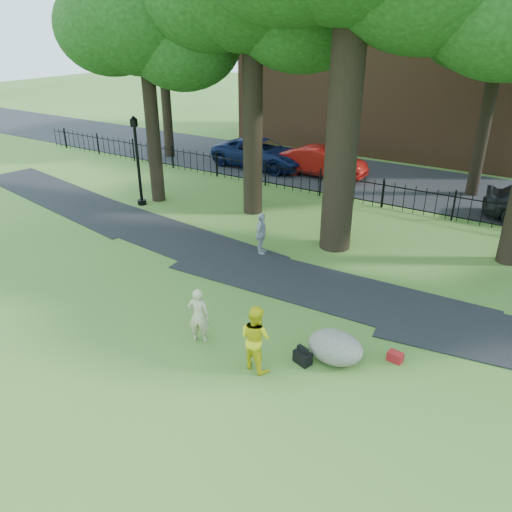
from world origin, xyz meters
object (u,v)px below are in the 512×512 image
Objects in this scene: boulder at (335,345)px; lamppost at (138,162)px; red_sedan at (323,162)px; man at (255,338)px; woman at (199,315)px.

lamppost reaches higher than boulder.
boulder is 15.89m from red_sedan.
boulder is (1.47, 1.29, -0.43)m from man.
man is 12.72m from lamppost.
man is 0.36× the size of red_sedan.
woman is 0.33× the size of red_sedan.
woman is 1.81m from man.
woman is at bearing 5.78° from man.
man is 0.42× the size of lamppost.
boulder is (3.27, 1.13, -0.35)m from woman.
man is at bearing -51.91° from lamppost.
boulder is at bearing -127.88° from man.
boulder is at bearing 177.08° from woman.
boulder is at bearing -154.00° from red_sedan.
man is 2.00m from boulder.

